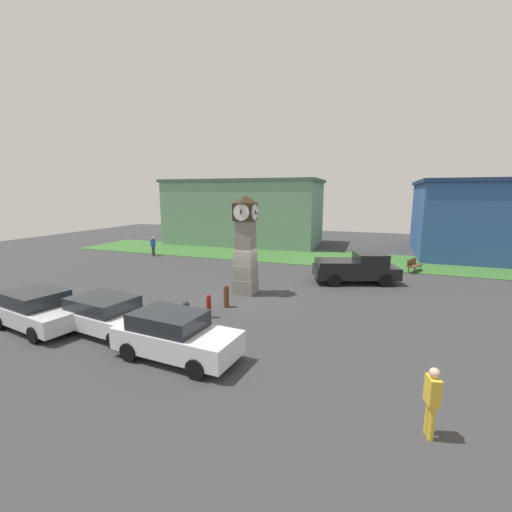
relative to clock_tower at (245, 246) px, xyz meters
The scene contains 15 objects.
ground_plane 2.71m from the clock_tower, 88.75° to the right, with size 68.60×68.60×0.00m, color #38383A.
clock_tower is the anchor object (origin of this frame).
bollard_near_tower 5.58m from the clock_tower, 96.81° to the right, with size 0.30×0.30×1.04m.
bollard_mid_row 4.57m from the clock_tower, 91.67° to the right, with size 0.21×0.21×1.06m.
bollard_far_row 3.24m from the clock_tower, 89.89° to the right, with size 0.27×0.27×1.11m.
car_navy_sedan 9.83m from the clock_tower, 128.99° to the right, with size 4.43×2.67×1.52m.
car_near_tower 7.79m from the clock_tower, 114.17° to the right, with size 4.70×2.57×1.42m.
car_by_building 8.05m from the clock_tower, 85.35° to the right, with size 4.37×2.15×1.57m.
pickup_truck 7.29m from the clock_tower, 38.99° to the left, with size 5.38×3.58×1.85m.
bench 12.96m from the clock_tower, 44.64° to the left, with size 1.11×1.68×0.90m.
pedestrian_near_bench 14.36m from the clock_tower, 146.94° to the left, with size 0.25×0.41×1.70m.
pedestrian_crossing_lot 12.31m from the clock_tower, 47.98° to the right, with size 0.33×0.45×1.68m.
warehouse_blue_far 19.52m from the clock_tower, 112.51° to the left, with size 16.82×8.71×6.87m.
storefront_low_left 24.45m from the clock_tower, 48.10° to the left, with size 13.57×12.31×6.57m.
grass_verge_far 12.25m from the clock_tower, 94.11° to the left, with size 41.16×7.08×0.04m, color #386B2D.
Camera 1 is at (6.89, -16.26, 5.45)m, focal length 24.00 mm.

